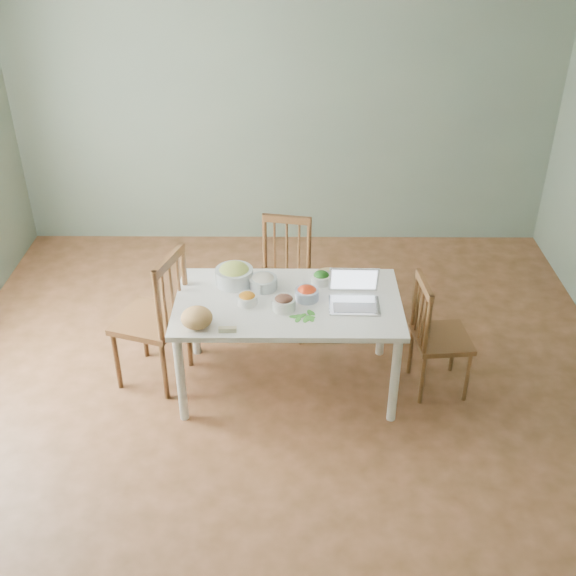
{
  "coord_description": "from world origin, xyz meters",
  "views": [
    {
      "loc": [
        0.08,
        -3.73,
        3.24
      ],
      "look_at": [
        0.05,
        0.2,
        0.81
      ],
      "focal_mm": 43.37,
      "sensor_mm": 36.0,
      "label": 1
    }
  ],
  "objects_px": {
    "bowl_squash": "(234,274)",
    "dining_table": "(288,344)",
    "bread_boule": "(197,318)",
    "chair_left": "(149,317)",
    "laptop": "(355,292)",
    "chair_far": "(283,280)",
    "chair_right": "(442,336)"
  },
  "relations": [
    {
      "from": "chair_far",
      "to": "bowl_squash",
      "type": "height_order",
      "value": "chair_far"
    },
    {
      "from": "chair_left",
      "to": "laptop",
      "type": "xyz_separation_m",
      "value": [
        1.41,
        -0.15,
        0.31
      ]
    },
    {
      "from": "dining_table",
      "to": "chair_left",
      "type": "xyz_separation_m",
      "value": [
        -0.97,
        0.08,
        0.16
      ]
    },
    {
      "from": "bowl_squash",
      "to": "dining_table",
      "type": "bearing_deg",
      "value": -30.81
    },
    {
      "from": "bread_boule",
      "to": "bowl_squash",
      "type": "xyz_separation_m",
      "value": [
        0.2,
        0.53,
        0.01
      ]
    },
    {
      "from": "dining_table",
      "to": "bread_boule",
      "type": "relative_size",
      "value": 7.55
    },
    {
      "from": "chair_right",
      "to": "bowl_squash",
      "type": "xyz_separation_m",
      "value": [
        -1.44,
        0.24,
        0.35
      ]
    },
    {
      "from": "chair_left",
      "to": "bowl_squash",
      "type": "relative_size",
      "value": 3.94
    },
    {
      "from": "chair_far",
      "to": "chair_right",
      "type": "bearing_deg",
      "value": -21.86
    },
    {
      "from": "dining_table",
      "to": "laptop",
      "type": "bearing_deg",
      "value": -9.1
    },
    {
      "from": "bread_boule",
      "to": "chair_far",
      "type": "bearing_deg",
      "value": 62.01
    },
    {
      "from": "bread_boule",
      "to": "laptop",
      "type": "bearing_deg",
      "value": 13.04
    },
    {
      "from": "chair_far",
      "to": "chair_left",
      "type": "xyz_separation_m",
      "value": [
        -0.92,
        -0.6,
        0.05
      ]
    },
    {
      "from": "bread_boule",
      "to": "bowl_squash",
      "type": "height_order",
      "value": "bowl_squash"
    },
    {
      "from": "chair_far",
      "to": "bowl_squash",
      "type": "bearing_deg",
      "value": -114.99
    },
    {
      "from": "chair_far",
      "to": "chair_left",
      "type": "relative_size",
      "value": 0.9
    },
    {
      "from": "chair_far",
      "to": "bowl_squash",
      "type": "distance_m",
      "value": 0.65
    },
    {
      "from": "chair_far",
      "to": "laptop",
      "type": "xyz_separation_m",
      "value": [
        0.49,
        -0.76,
        0.36
      ]
    },
    {
      "from": "chair_left",
      "to": "bowl_squash",
      "type": "distance_m",
      "value": 0.67
    },
    {
      "from": "dining_table",
      "to": "laptop",
      "type": "relative_size",
      "value": 4.58
    },
    {
      "from": "bread_boule",
      "to": "dining_table",
      "type": "bearing_deg",
      "value": 28.01
    },
    {
      "from": "chair_left",
      "to": "bread_boule",
      "type": "xyz_separation_m",
      "value": [
        0.39,
        -0.39,
        0.26
      ]
    },
    {
      "from": "laptop",
      "to": "chair_left",
      "type": "bearing_deg",
      "value": 174.9
    },
    {
      "from": "chair_right",
      "to": "bread_boule",
      "type": "relative_size",
      "value": 4.38
    },
    {
      "from": "laptop",
      "to": "dining_table",
      "type": "bearing_deg",
      "value": 172.02
    },
    {
      "from": "chair_left",
      "to": "bowl_squash",
      "type": "xyz_separation_m",
      "value": [
        0.59,
        0.14,
        0.27
      ]
    },
    {
      "from": "chair_left",
      "to": "laptop",
      "type": "bearing_deg",
      "value": 101.65
    },
    {
      "from": "dining_table",
      "to": "bread_boule",
      "type": "height_order",
      "value": "bread_boule"
    },
    {
      "from": "chair_left",
      "to": "bread_boule",
      "type": "bearing_deg",
      "value": 63.35
    },
    {
      "from": "chair_right",
      "to": "laptop",
      "type": "distance_m",
      "value": 0.74
    },
    {
      "from": "dining_table",
      "to": "chair_right",
      "type": "bearing_deg",
      "value": -0.87
    },
    {
      "from": "bread_boule",
      "to": "chair_left",
      "type": "bearing_deg",
      "value": 135.47
    }
  ]
}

